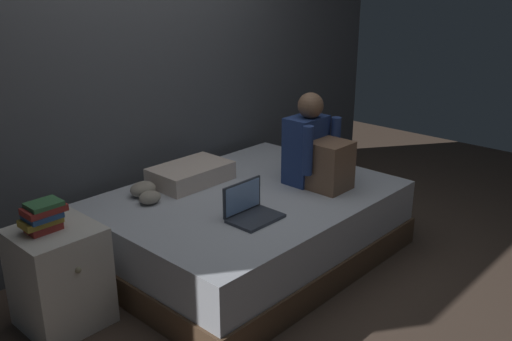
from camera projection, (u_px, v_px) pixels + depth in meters
ground_plane at (262, 282)px, 3.59m from camera, size 8.00×8.00×0.00m
wall_back at (138, 56)px, 3.91m from camera, size 5.60×0.10×2.70m
bed at (249, 225)px, 3.84m from camera, size 2.00×1.50×0.49m
nightstand at (60, 277)px, 3.08m from camera, size 0.44×0.46×0.59m
person_sitting at (316, 151)px, 3.83m from camera, size 0.39×0.44×0.66m
laptop at (250, 210)px, 3.36m from camera, size 0.32×0.23×0.22m
pillow at (191, 174)px, 3.93m from camera, size 0.56×0.36×0.13m
book_stack at (43, 216)px, 2.93m from camera, size 0.23×0.15×0.16m
clothes_pile at (145, 192)px, 3.65m from camera, size 0.21×0.28×0.10m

